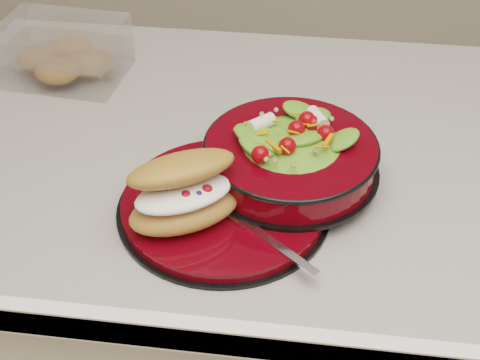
# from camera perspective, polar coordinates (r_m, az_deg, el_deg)

# --- Properties ---
(island_counter) EXTENTS (1.24, 0.74, 0.90)m
(island_counter) POSITION_cam_1_polar(r_m,az_deg,el_deg) (1.36, 4.32, -12.53)
(island_counter) COLOR white
(island_counter) RESTS_ON ground
(dinner_plate) EXTENTS (0.29, 0.29, 0.02)m
(dinner_plate) POSITION_cam_1_polar(r_m,az_deg,el_deg) (0.92, -1.35, -2.15)
(dinner_plate) COLOR black
(dinner_plate) RESTS_ON island_counter
(salad_bowl) EXTENTS (0.26, 0.26, 0.10)m
(salad_bowl) POSITION_cam_1_polar(r_m,az_deg,el_deg) (0.94, 4.36, 2.56)
(salad_bowl) COLOR black
(salad_bowl) RESTS_ON dinner_plate
(croissant) EXTENTS (0.17, 0.16, 0.09)m
(croissant) POSITION_cam_1_polar(r_m,az_deg,el_deg) (0.86, -4.75, -1.06)
(croissant) COLOR #BA7538
(croissant) RESTS_ON dinner_plate
(fork) EXTENTS (0.13, 0.11, 0.00)m
(fork) POSITION_cam_1_polar(r_m,az_deg,el_deg) (0.85, 2.40, -5.02)
(fork) COLOR silver
(fork) RESTS_ON dinner_plate
(pastry_box) EXTENTS (0.22, 0.17, 0.09)m
(pastry_box) POSITION_cam_1_polar(r_m,az_deg,el_deg) (1.24, -14.87, 10.44)
(pastry_box) COLOR white
(pastry_box) RESTS_ON island_counter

